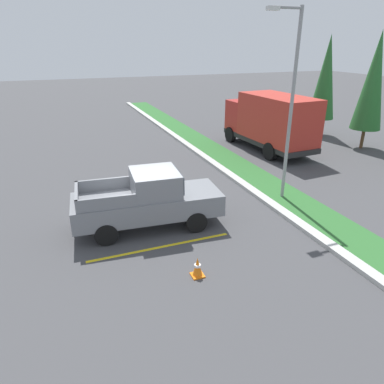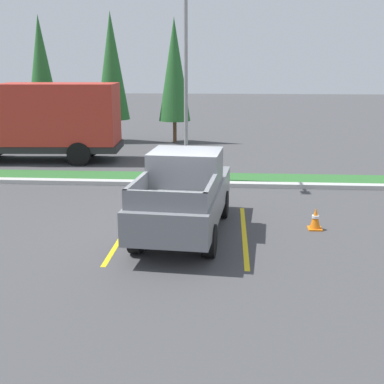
{
  "view_description": "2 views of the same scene",
  "coord_description": "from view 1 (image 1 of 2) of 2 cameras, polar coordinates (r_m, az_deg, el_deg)",
  "views": [
    {
      "loc": [
        11.46,
        -2.87,
        6.21
      ],
      "look_at": [
        0.53,
        1.4,
        1.25
      ],
      "focal_mm": 33.2,
      "sensor_mm": 36.0,
      "label": 1
    },
    {
      "loc": [
        1.3,
        -12.62,
        4.28
      ],
      "look_at": [
        0.37,
        0.27,
        0.98
      ],
      "focal_mm": 47.62,
      "sensor_mm": 36.0,
      "label": 2
    }
  ],
  "objects": [
    {
      "name": "cypress_tree_leftmost",
      "position": [
        27.06,
        20.68,
        16.78
      ],
      "size": [
        1.75,
        1.75,
        6.74
      ],
      "color": "brown",
      "rests_on": "ground"
    },
    {
      "name": "ground_plane",
      "position": [
        13.35,
        -6.47,
        -4.97
      ],
      "size": [
        120.0,
        120.0,
        0.0
      ],
      "primitive_type": "plane",
      "color": "#424244"
    },
    {
      "name": "street_light",
      "position": [
        14.68,
        15.38,
        14.56
      ],
      "size": [
        0.24,
        1.49,
        7.43
      ],
      "color": "gray",
      "rests_on": "ground"
    },
    {
      "name": "parking_line_near",
      "position": [
        14.49,
        -8.54,
        -2.72
      ],
      "size": [
        0.12,
        4.8,
        0.01
      ],
      "primitive_type": "cube",
      "color": "yellow",
      "rests_on": "ground"
    },
    {
      "name": "grass_median",
      "position": [
        15.81,
        15.34,
        -0.96
      ],
      "size": [
        56.0,
        1.8,
        0.06
      ],
      "primitive_type": "cube",
      "color": "#2D662D",
      "rests_on": "ground"
    },
    {
      "name": "curb_strip",
      "position": [
        15.2,
        12.0,
        -1.43
      ],
      "size": [
        56.0,
        0.4,
        0.15
      ],
      "primitive_type": "cube",
      "color": "#B2B2AD",
      "rests_on": "ground"
    },
    {
      "name": "parking_line_far",
      "position": [
        11.84,
        -5.0,
        -8.8
      ],
      "size": [
        0.12,
        4.8,
        0.01
      ],
      "primitive_type": "cube",
      "color": "yellow",
      "rests_on": "ground"
    },
    {
      "name": "cargo_truck_distant",
      "position": [
        22.37,
        12.47,
        11.14
      ],
      "size": [
        6.93,
        2.84,
        3.4
      ],
      "color": "black",
      "rests_on": "ground"
    },
    {
      "name": "pickup_truck_main",
      "position": [
        12.69,
        -6.95,
        -1.3
      ],
      "size": [
        2.33,
        5.37,
        2.1
      ],
      "color": "black",
      "rests_on": "ground"
    },
    {
      "name": "cypress_tree_left_inner",
      "position": [
        24.52,
        27.12,
        15.54
      ],
      "size": [
        1.8,
        1.8,
        6.92
      ],
      "color": "brown",
      "rests_on": "ground"
    },
    {
      "name": "traffic_cone",
      "position": [
        10.35,
        0.89,
        -11.99
      ],
      "size": [
        0.36,
        0.36,
        0.6
      ],
      "color": "orange",
      "rests_on": "ground"
    }
  ]
}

